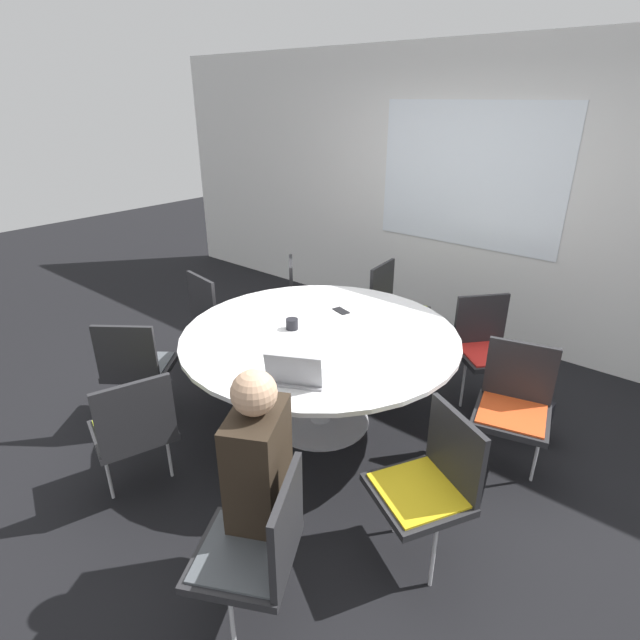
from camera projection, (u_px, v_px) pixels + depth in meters
The scene contains 17 objects.
ground_plane at pixel (320, 421), 3.75m from camera, with size 16.00×16.00×0.00m, color black.
wall_back at pixel (467, 197), 4.72m from camera, with size 8.00×0.07×2.70m.
conference_table at pixel (320, 348), 3.49m from camera, with size 1.92×1.92×0.73m.
chair_0 at pixel (259, 545), 2.10m from camera, with size 0.58×0.59×0.85m.
chair_1 at pixel (430, 479), 2.46m from camera, with size 0.59×0.58×0.85m.
chair_2 at pixel (514, 401), 3.09m from camera, with size 0.53×0.52×0.85m.
chair_3 at pixel (486, 343), 3.81m from camera, with size 0.60×0.61×0.85m.
chair_4 at pixel (394, 303), 4.56m from camera, with size 0.46×0.48×0.85m.
chair_5 at pixel (305, 295), 4.72m from camera, with size 0.61×0.61×0.85m.
chair_6 at pixel (217, 310), 4.39m from camera, with size 0.50×0.48×0.85m.
chair_7 at pixel (136, 363), 3.53m from camera, with size 0.60×0.60×0.85m.
chair_8 at pixel (134, 426), 2.86m from camera, with size 0.54×0.55×0.85m.
person_0 at pixel (256, 468), 2.25m from camera, with size 0.36×0.42×1.20m.
laptop at pixel (296, 375), 2.83m from camera, with size 0.40×0.37×0.21m.
coffee_cup at pixel (292, 324), 3.49m from camera, with size 0.09×0.09×0.08m.
cell_phone at pixel (341, 311), 3.79m from camera, with size 0.15×0.11×0.01m.
handbag at pixel (523, 415), 3.57m from camera, with size 0.36×0.16×0.28m.
Camera 1 is at (1.99, -2.39, 2.23)m, focal length 28.00 mm.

